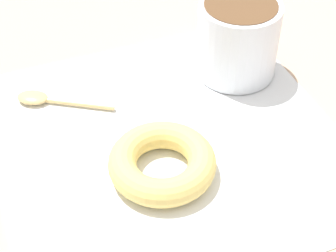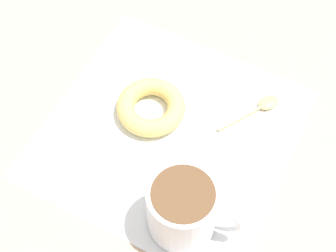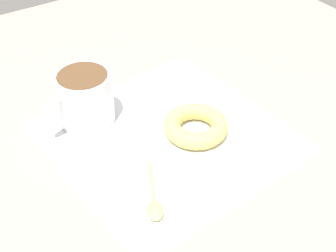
% 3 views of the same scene
% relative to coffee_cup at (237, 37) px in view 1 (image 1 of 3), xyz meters
% --- Properties ---
extents(ground_plane, '(1.20, 1.20, 0.02)m').
position_rel_coffee_cup_xyz_m(ground_plane, '(0.12, 0.10, -0.06)').
color(ground_plane, tan).
extents(napkin, '(0.38, 0.38, 0.00)m').
position_rel_coffee_cup_xyz_m(napkin, '(0.11, 0.09, -0.05)').
color(napkin, white).
rests_on(napkin, ground_plane).
extents(coffee_cup, '(0.09, 0.13, 0.09)m').
position_rel_coffee_cup_xyz_m(coffee_cup, '(0.00, 0.00, 0.00)').
color(coffee_cup, silver).
rests_on(coffee_cup, napkin).
extents(donut, '(0.11, 0.11, 0.03)m').
position_rel_coffee_cup_xyz_m(donut, '(0.13, 0.14, -0.03)').
color(donut, '#E5C66B').
rests_on(donut, napkin).
extents(spoon, '(0.11, 0.06, 0.01)m').
position_rel_coffee_cup_xyz_m(spoon, '(0.23, -0.01, -0.04)').
color(spoon, '#D8B772').
rests_on(spoon, napkin).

